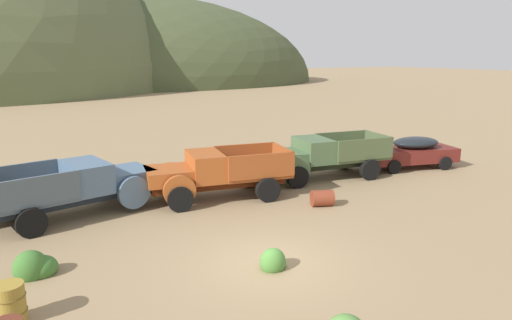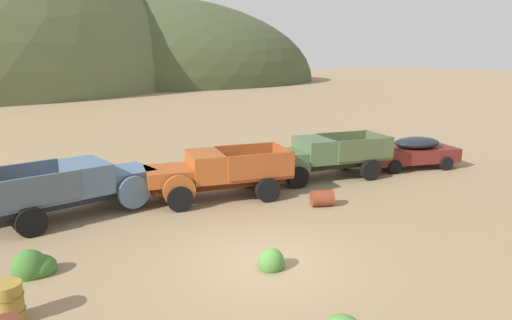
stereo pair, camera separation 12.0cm
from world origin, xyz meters
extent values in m
plane|color=#937A56|center=(0.00, 0.00, 0.00)|extent=(300.00, 300.00, 0.00)
ellipsoid|color=#424C2D|center=(17.10, 82.82, 0.00)|extent=(72.86, 50.54, 33.72)
cube|color=#262D39|center=(-4.30, 6.54, 0.66)|extent=(5.56, 2.21, 0.36)
cube|color=slate|center=(-2.33, 6.98, 1.11)|extent=(2.09, 2.17, 0.55)
cube|color=#B7B2A8|center=(-1.55, 7.16, 1.09)|extent=(0.36, 1.25, 0.44)
cylinder|color=slate|center=(-2.32, 5.87, 0.76)|extent=(1.21, 0.44, 1.20)
cylinder|color=slate|center=(-2.80, 8.00, 0.76)|extent=(1.21, 0.44, 1.20)
cube|color=slate|center=(-3.79, 6.65, 1.36)|extent=(1.70, 2.34, 1.05)
cube|color=black|center=(-3.24, 6.78, 1.57)|extent=(0.44, 1.76, 0.59)
cube|color=#4D5B67|center=(-5.76, 6.21, 0.90)|extent=(3.18, 2.76, 0.12)
cube|color=#4D5B67|center=(-5.51, 5.13, 1.43)|extent=(2.72, 0.71, 0.95)
cube|color=#4D5B67|center=(-6.00, 7.28, 1.43)|extent=(2.72, 0.71, 0.95)
cylinder|color=black|center=(-2.81, 8.05, 0.48)|extent=(1.00, 0.48, 0.96)
cylinder|color=black|center=(-5.73, 5.04, 0.48)|extent=(1.00, 0.48, 0.96)
cylinder|color=black|center=(-6.23, 7.28, 0.48)|extent=(1.00, 0.48, 0.96)
cube|color=#51220D|center=(1.06, 6.06, 0.66)|extent=(5.43, 1.73, 0.36)
cube|color=#A34C1E|center=(-0.89, 6.33, 1.11)|extent=(1.92, 1.99, 0.55)
cube|color=#B7B2A8|center=(-1.67, 6.44, 1.09)|extent=(0.25, 1.22, 0.44)
cylinder|color=#A34C1E|center=(-0.52, 7.34, 0.76)|extent=(1.21, 0.34, 1.20)
cylinder|color=#A34C1E|center=(-0.81, 5.25, 0.76)|extent=(1.21, 0.34, 1.20)
cube|color=#A34C1E|center=(0.56, 6.13, 1.36)|extent=(1.51, 2.19, 1.05)
cube|color=black|center=(0.01, 6.20, 1.57)|extent=(0.29, 1.72, 0.59)
cube|color=#97471E|center=(2.51, 5.85, 0.90)|extent=(2.97, 2.48, 0.12)
cube|color=#97471E|center=(2.66, 6.91, 1.43)|extent=(2.69, 0.47, 0.95)
cube|color=#97471E|center=(2.36, 4.80, 1.43)|extent=(2.69, 0.47, 0.95)
cube|color=#97471E|center=(3.79, 5.68, 1.43)|extent=(0.39, 2.12, 0.95)
cylinder|color=black|center=(-0.51, 7.39, 0.48)|extent=(0.99, 0.41, 0.96)
cylinder|color=black|center=(-0.82, 5.20, 0.48)|extent=(0.99, 0.41, 0.96)
cylinder|color=black|center=(2.89, 6.92, 0.48)|extent=(0.99, 0.41, 0.96)
cylinder|color=black|center=(2.58, 4.72, 0.48)|extent=(0.99, 0.41, 0.96)
cube|color=#232B1B|center=(6.62, 6.69, 0.66)|extent=(5.78, 1.66, 0.36)
cube|color=#47603D|center=(4.53, 6.93, 1.11)|extent=(2.00, 1.99, 0.55)
cube|color=#B7B2A8|center=(3.69, 7.03, 1.09)|extent=(0.22, 1.23, 0.44)
cylinder|color=#47603D|center=(4.89, 7.96, 0.76)|extent=(1.21, 0.32, 1.20)
cylinder|color=#47603D|center=(4.64, 5.85, 0.76)|extent=(1.21, 0.32, 1.20)
cube|color=#47603D|center=(6.08, 6.75, 1.36)|extent=(1.55, 2.20, 1.05)
cube|color=black|center=(5.49, 6.82, 1.57)|extent=(0.25, 1.74, 0.59)
cube|color=#495735|center=(8.16, 6.50, 0.90)|extent=(3.11, 2.47, 0.12)
cube|color=#495735|center=(8.29, 7.57, 1.43)|extent=(2.87, 0.43, 0.95)
cube|color=#495735|center=(8.04, 5.44, 1.43)|extent=(2.87, 0.43, 0.95)
cube|color=#495735|center=(9.54, 6.34, 1.43)|extent=(0.35, 2.14, 0.95)
cylinder|color=black|center=(4.64, 5.79, 0.48)|extent=(0.99, 0.39, 0.96)
cylinder|color=black|center=(8.53, 7.59, 0.48)|extent=(0.99, 0.39, 0.96)
cylinder|color=black|center=(8.27, 5.37, 0.48)|extent=(0.99, 0.39, 0.96)
cube|color=maroon|center=(11.64, 6.24, 0.68)|extent=(4.88, 2.72, 0.68)
ellipsoid|color=black|center=(11.91, 6.18, 1.28)|extent=(2.68, 2.03, 0.57)
ellipsoid|color=maroon|center=(9.62, 6.69, 0.75)|extent=(1.30, 1.59, 0.61)
cylinder|color=black|center=(10.44, 7.41, 0.34)|extent=(0.71, 0.34, 0.68)
cylinder|color=black|center=(10.06, 5.69, 0.34)|extent=(0.71, 0.34, 0.68)
cylinder|color=black|center=(13.23, 6.79, 0.34)|extent=(0.71, 0.34, 0.68)
cylinder|color=black|center=(12.85, 5.07, 0.34)|extent=(0.71, 0.34, 0.68)
cylinder|color=olive|center=(-6.33, 0.00, 0.45)|extent=(0.63, 0.63, 0.89)
torus|color=brown|center=(-6.33, 0.00, 0.63)|extent=(0.67, 0.67, 0.03)
torus|color=brown|center=(-6.33, 0.00, 0.27)|extent=(0.67, 0.67, 0.03)
cylinder|color=brown|center=(4.16, 3.33, 0.31)|extent=(0.98, 0.85, 0.61)
ellipsoid|color=#3D702D|center=(11.59, 9.72, 0.24)|extent=(1.11, 1.00, 0.88)
ellipsoid|color=#3D702D|center=(11.54, 9.47, 0.27)|extent=(1.18, 1.06, 0.97)
ellipsoid|color=#3D702D|center=(11.69, 9.27, 0.19)|extent=(0.75, 0.68, 0.69)
ellipsoid|color=#4C8438|center=(0.04, -0.36, 0.11)|extent=(0.53, 0.48, 0.40)
ellipsoid|color=#4C8438|center=(-0.10, -0.38, 0.21)|extent=(0.72, 0.64, 0.75)
ellipsoid|color=#3D702D|center=(-5.64, 2.16, 0.18)|extent=(0.85, 0.77, 0.65)
ellipsoid|color=#3D702D|center=(-5.71, 2.27, 0.15)|extent=(0.70, 0.63, 0.56)
ellipsoid|color=#3D702D|center=(-5.88, 2.13, 0.25)|extent=(0.86, 0.78, 0.92)
camera|label=1|loc=(-5.79, -10.28, 5.63)|focal=32.32mm
camera|label=2|loc=(-5.68, -10.33, 5.63)|focal=32.32mm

